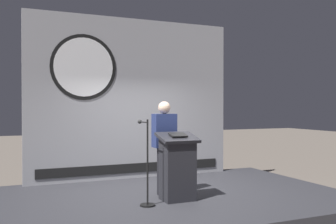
% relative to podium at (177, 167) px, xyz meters
% --- Properties ---
extents(ground_plane, '(40.00, 40.00, 0.00)m').
position_rel_podium_xyz_m(ground_plane, '(-0.06, 0.36, -0.85)').
color(ground_plane, '#6B6056').
extents(stage_platform, '(6.40, 4.00, 0.30)m').
position_rel_podium_xyz_m(stage_platform, '(-0.06, 0.36, -0.70)').
color(stage_platform, '#333338').
rests_on(stage_platform, ground).
extents(banner_display, '(4.53, 0.12, 3.47)m').
position_rel_podium_xyz_m(banner_display, '(-0.10, 2.21, 1.19)').
color(banner_display, '#9E9EA3').
rests_on(banner_display, stage_platform).
extents(podium, '(0.64, 0.50, 1.13)m').
position_rel_podium_xyz_m(podium, '(0.00, 0.00, 0.00)').
color(podium, '#26262B').
rests_on(podium, stage_platform).
extents(speaker_person, '(0.40, 0.26, 1.65)m').
position_rel_podium_xyz_m(speaker_person, '(-0.04, 0.48, 0.29)').
color(speaker_person, black).
rests_on(speaker_person, stage_platform).
extents(microphone_stand, '(0.24, 0.53, 1.36)m').
position_rel_podium_xyz_m(microphone_stand, '(-0.59, -0.10, -0.08)').
color(microphone_stand, black).
rests_on(microphone_stand, stage_platform).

